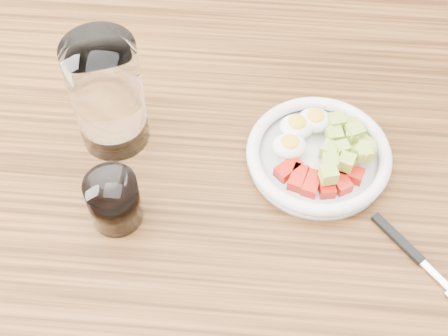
# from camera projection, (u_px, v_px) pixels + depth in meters

# --- Properties ---
(dining_table) EXTENTS (1.50, 0.90, 0.77)m
(dining_table) POSITION_uv_depth(u_px,v_px,m) (230.00, 224.00, 0.93)
(dining_table) COLOR brown
(dining_table) RESTS_ON ground
(bowl) EXTENTS (0.20, 0.20, 0.05)m
(bowl) POSITION_uv_depth(u_px,v_px,m) (319.00, 153.00, 0.86)
(bowl) COLOR white
(bowl) RESTS_ON dining_table
(fork) EXTENTS (0.13, 0.14, 0.01)m
(fork) POSITION_uv_depth(u_px,v_px,m) (411.00, 252.00, 0.79)
(fork) COLOR black
(fork) RESTS_ON dining_table
(water_glass) EXTENTS (0.10, 0.10, 0.17)m
(water_glass) POSITION_uv_depth(u_px,v_px,m) (107.00, 95.00, 0.83)
(water_glass) COLOR white
(water_glass) RESTS_ON dining_table
(coffee_glass) EXTENTS (0.07, 0.07, 0.08)m
(coffee_glass) POSITION_uv_depth(u_px,v_px,m) (114.00, 201.00, 0.79)
(coffee_glass) COLOR white
(coffee_glass) RESTS_ON dining_table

